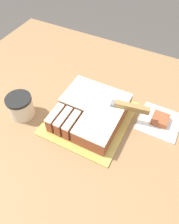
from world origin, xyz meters
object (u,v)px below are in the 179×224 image
Objects in this scene: cake at (91,111)px; coffee_cup at (21,106)px; knife at (125,106)px; brownie at (160,119)px; cake_board at (89,118)px.

coffee_cup is at bearing -156.96° from cake.
brownie is (0.13, 0.05, -0.06)m from knife.
cake is 2.69× the size of coffee_cup.
coffee_cup reaches higher than cake_board.
cake is (0.01, 0.01, 0.04)m from cake_board.
cake is 0.89× the size of knife.
cake_board is 0.27m from brownie.
knife is at bearing 24.34° from cake_board.
coffee_cup is at bearing 13.40° from knife.
coffee_cup is (-0.37, -0.15, -0.04)m from knife.
brownie is (0.25, 0.10, -0.02)m from cake.
brownie is (0.25, 0.11, 0.02)m from cake_board.
cake is 0.13m from knife.
cake_board is at bearing 14.76° from knife.
cake is at bearing 48.39° from cake_board.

